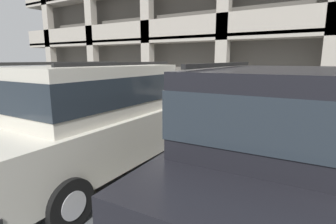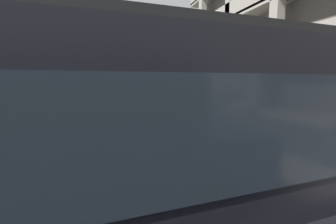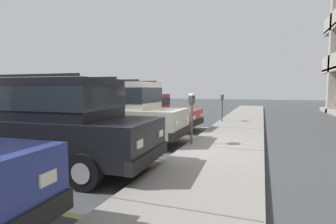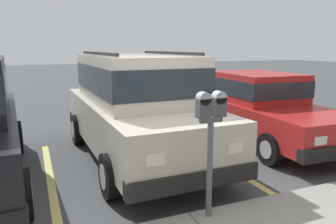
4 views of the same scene
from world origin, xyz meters
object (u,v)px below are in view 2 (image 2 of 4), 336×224
(red_sedan, at_px, (86,112))
(silver_suv, at_px, (84,118))
(dark_hatchback, at_px, (95,186))
(parking_meter_far, at_px, (153,94))
(parking_meter_near, at_px, (210,105))

(red_sedan, bearing_deg, silver_suv, 4.87)
(silver_suv, height_order, red_sedan, silver_suv)
(silver_suv, distance_m, dark_hatchback, 2.99)
(dark_hatchback, distance_m, parking_meter_far, 9.32)
(dark_hatchback, bearing_deg, red_sedan, -179.20)
(dark_hatchback, bearing_deg, silver_suv, -178.06)
(parking_meter_near, height_order, parking_meter_far, parking_meter_near)
(dark_hatchback, height_order, parking_meter_near, dark_hatchback)
(silver_suv, xyz_separation_m, red_sedan, (-2.99, -0.14, -0.27))
(silver_suv, distance_m, red_sedan, 3.00)
(silver_suv, height_order, parking_meter_near, silver_suv)
(silver_suv, distance_m, parking_meter_near, 2.68)
(parking_meter_far, bearing_deg, red_sedan, -43.15)
(parking_meter_near, bearing_deg, parking_meter_far, 179.67)
(red_sedan, xyz_separation_m, parking_meter_near, (2.93, 2.81, 0.42))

